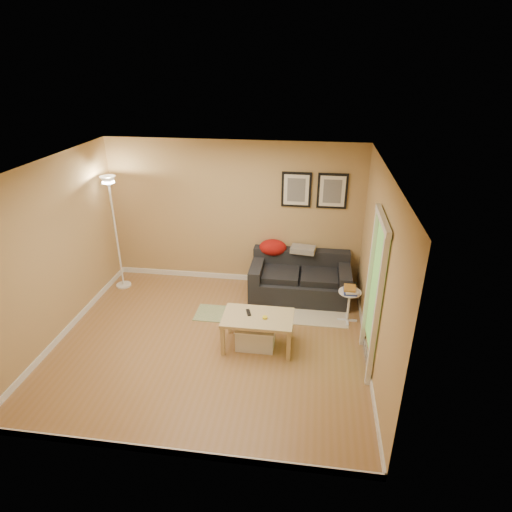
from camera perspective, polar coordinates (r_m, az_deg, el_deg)
name	(u,v)px	position (r m, az deg, el deg)	size (l,w,h in m)	color
floor	(211,342)	(6.46, -6.00, -11.38)	(4.50, 4.50, 0.00)	#986B41
ceiling	(202,168)	(5.35, -7.26, 11.64)	(4.50, 4.50, 0.00)	white
wall_back	(234,214)	(7.59, -2.93, 5.60)	(4.50, 4.50, 0.00)	tan
wall_front	(155,357)	(4.17, -13.35, -12.97)	(4.50, 4.50, 0.00)	tan
wall_left	(52,254)	(6.69, -25.60, 0.29)	(4.00, 4.00, 0.00)	tan
wall_right	(378,274)	(5.69, 15.98, -2.31)	(4.00, 4.00, 0.00)	tan
baseboard_back	(236,277)	(8.08, -2.75, -2.80)	(4.50, 0.02, 0.10)	white
baseboard_front	(167,451)	(5.03, -11.78, -24.21)	(4.50, 0.02, 0.10)	white
baseboard_left	(69,327)	(7.25, -23.70, -8.72)	(0.02, 4.00, 0.10)	white
baseboard_right	(366,352)	(6.35, 14.54, -12.39)	(0.02, 4.00, 0.10)	white
sofa	(300,277)	(7.41, 5.91, -2.83)	(1.70, 0.90, 0.75)	black
red_throw	(273,247)	(7.54, 2.28, 1.15)	(0.48, 0.36, 0.28)	#A6170F
plaid_throw	(303,249)	(7.48, 6.31, 0.88)	(0.42, 0.26, 0.10)	tan
framed_print_left	(296,190)	(7.29, 5.42, 8.83)	(0.50, 0.04, 0.60)	black
framed_print_right	(332,191)	(7.30, 10.18, 8.55)	(0.50, 0.04, 0.60)	black
area_rug	(309,311)	(7.17, 7.09, -7.33)	(1.25, 0.85, 0.01)	beige
green_runner	(217,314)	(7.08, -5.22, -7.68)	(0.70, 0.50, 0.01)	#668C4C
coffee_table	(258,331)	(6.22, 0.25, -10.04)	(1.00, 0.61, 0.50)	tan
remote_control	(248,312)	(6.15, -1.01, -7.56)	(0.05, 0.16, 0.02)	black
tape_roll	(265,318)	(6.03, 1.20, -8.24)	(0.07, 0.07, 0.03)	yellow
storage_bin	(256,336)	(6.26, -0.05, -10.61)	(0.56, 0.41, 0.34)	white
side_table	(348,306)	(6.90, 12.26, -6.59)	(0.35, 0.35, 0.54)	white
book_stack	(350,290)	(6.73, 12.51, -4.42)	(0.20, 0.26, 0.08)	navy
floor_lamp	(117,237)	(7.84, -18.16, 2.46)	(0.27, 0.27, 2.06)	white
doorway	(373,298)	(5.68, 15.33, -5.44)	(0.12, 1.01, 2.13)	white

